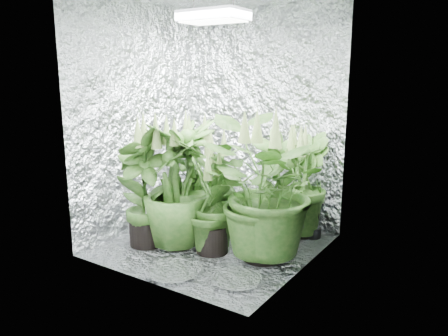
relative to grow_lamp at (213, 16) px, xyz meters
name	(u,v)px	position (x,y,z in m)	size (l,w,h in m)	color
ground	(214,245)	(0.00, 0.00, -1.83)	(1.60, 1.60, 0.00)	silver
walls	(214,126)	(0.00, 0.00, -0.83)	(1.62, 1.62, 2.00)	silver
grow_lamp	(213,16)	(0.00, 0.00, 0.00)	(0.50, 0.30, 0.22)	gray
plant_a	(211,184)	(-0.23, 0.28, -1.39)	(0.84, 0.84, 0.93)	black
plant_b	(277,181)	(0.25, 0.64, -1.37)	(0.67, 0.67, 1.00)	black
plant_c	(303,186)	(0.50, 0.64, -1.38)	(0.66, 0.66, 0.99)	black
plant_d	(175,187)	(-0.25, -0.19, -1.32)	(0.68, 0.68, 1.09)	black
plant_e	(264,190)	(0.47, -0.02, -1.27)	(1.32, 1.32, 1.17)	black
plant_f	(145,187)	(-0.48, -0.30, -1.33)	(0.61, 0.61, 1.09)	black
plant_g	(212,207)	(0.07, -0.13, -1.45)	(0.46, 0.46, 0.85)	black
plant_h	(189,180)	(-0.30, 0.05, -1.32)	(0.74, 0.74, 1.09)	black
circulation_fan	(309,219)	(0.58, 0.61, -1.66)	(0.20, 0.33, 0.39)	black
plant_label	(149,212)	(-0.42, -0.33, -1.53)	(0.06, 0.01, 0.09)	white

